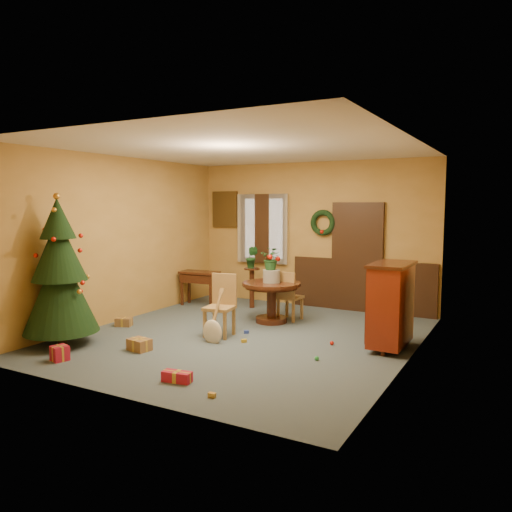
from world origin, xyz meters
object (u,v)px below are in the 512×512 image
Objects in this scene: christmas_tree at (60,274)px; chair_near at (221,303)px; writing_desk at (200,280)px; dining_table at (271,294)px; sideboard at (391,303)px.

chair_near is at bearing 41.60° from christmas_tree.
christmas_tree is 2.72× the size of writing_desk.
christmas_tree is (-2.08, -2.73, 0.56)m from dining_table.
sideboard is at bearing 26.18° from christmas_tree.
christmas_tree is at bearing -138.40° from chair_near.
sideboard is (4.18, -1.22, 0.14)m from writing_desk.
sideboard is (2.52, 0.53, 0.14)m from chair_near.
chair_near is 1.18× the size of writing_desk.
christmas_tree is at bearing -127.30° from dining_table.
dining_table is 1.06× the size of chair_near.
sideboard reaches higher than dining_table.
christmas_tree reaches higher than chair_near.
dining_table is 2.31m from sideboard.
sideboard is at bearing -16.32° from writing_desk.
writing_desk is (-1.96, 0.61, 0.03)m from dining_table.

